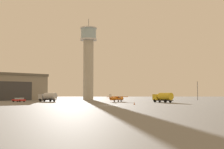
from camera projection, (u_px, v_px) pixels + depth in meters
ground_plane at (110, 105)px, 67.25m from camera, size 400.00×400.00×0.00m
control_tower at (88, 58)px, 129.26m from camera, size 7.34×7.34×35.97m
hangar at (3, 87)px, 120.20m from camera, size 36.22×32.85×10.94m
airplane_orange at (116, 98)px, 96.49m from camera, size 6.86×7.53×2.58m
truck_fuel_tanker_yellow at (163, 97)px, 89.15m from camera, size 5.51×7.01×2.95m
truck_fuel_tanker_silver at (48, 97)px, 99.71m from camera, size 6.74×5.18×2.96m
car_red at (19, 100)px, 94.26m from camera, size 4.71×3.99×1.37m
light_post_east at (197, 88)px, 119.96m from camera, size 0.44×0.44×7.96m
traffic_cone_near_left at (134, 103)px, 70.54m from camera, size 0.36×0.36×0.74m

